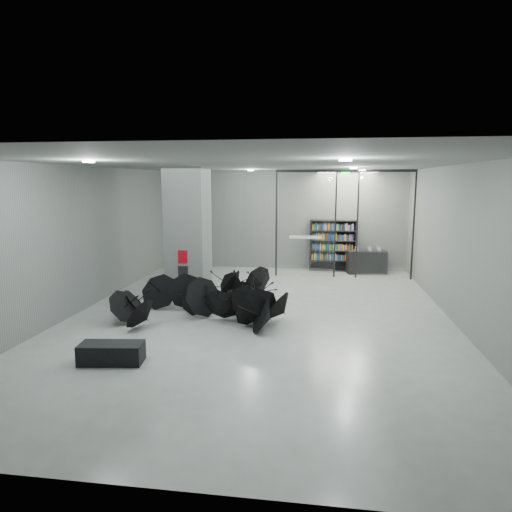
# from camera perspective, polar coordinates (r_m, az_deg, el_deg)

# --- Properties ---
(room) EXTENTS (14.00, 14.02, 4.01)m
(room) POSITION_cam_1_polar(r_m,az_deg,el_deg) (11.78, 0.41, 5.73)
(room) COLOR gray
(room) RESTS_ON ground
(column) EXTENTS (1.20, 1.20, 4.00)m
(column) POSITION_cam_1_polar(r_m,az_deg,el_deg) (14.34, -8.46, 2.89)
(column) COLOR slate
(column) RESTS_ON ground
(fire_cabinet) EXTENTS (0.28, 0.04, 0.38)m
(fire_cabinet) POSITION_cam_1_polar(r_m,az_deg,el_deg) (13.84, -9.13, -0.07)
(fire_cabinet) COLOR #A50A07
(fire_cabinet) RESTS_ON column
(info_panel) EXTENTS (0.30, 0.03, 0.42)m
(info_panel) POSITION_cam_1_polar(r_m,az_deg,el_deg) (13.93, -9.07, -2.10)
(info_panel) COLOR black
(info_panel) RESTS_ON column
(exit_sign) EXTENTS (0.30, 0.06, 0.15)m
(exit_sign) POSITION_cam_1_polar(r_m,az_deg,el_deg) (16.97, 11.09, 9.97)
(exit_sign) COLOR #0CE533
(exit_sign) RESTS_ON room
(glass_partition) EXTENTS (5.06, 0.08, 4.00)m
(glass_partition) POSITION_cam_1_polar(r_m,az_deg,el_deg) (17.22, 10.86, 4.50)
(glass_partition) COLOR silver
(glass_partition) RESTS_ON ground
(bench) EXTENTS (1.31, 0.69, 0.40)m
(bench) POSITION_cam_1_polar(r_m,az_deg,el_deg) (9.74, -17.58, -11.46)
(bench) COLOR black
(bench) RESTS_ON ground
(bookshelf) EXTENTS (1.87, 0.39, 2.05)m
(bookshelf) POSITION_cam_1_polar(r_m,az_deg,el_deg) (18.58, 9.57, 1.30)
(bookshelf) COLOR black
(bookshelf) RESTS_ON ground
(shop_counter) EXTENTS (1.58, 0.82, 0.90)m
(shop_counter) POSITION_cam_1_polar(r_m,az_deg,el_deg) (18.40, 13.63, -0.73)
(shop_counter) COLOR black
(shop_counter) RESTS_ON ground
(umbrella_cluster) EXTENTS (5.36, 4.77, 1.33)m
(umbrella_cluster) POSITION_cam_1_polar(r_m,az_deg,el_deg) (12.50, -4.38, -5.91)
(umbrella_cluster) COLOR black
(umbrella_cluster) RESTS_ON ground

